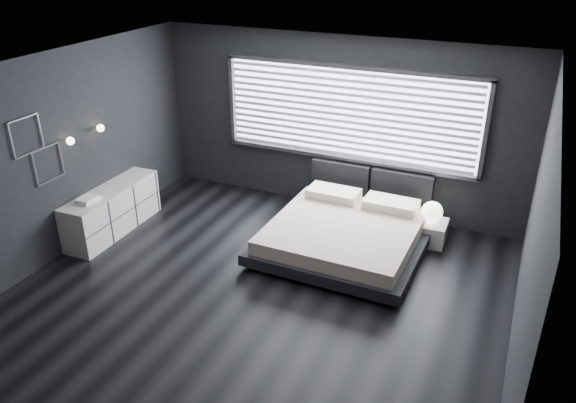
% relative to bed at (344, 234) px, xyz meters
% --- Properties ---
extents(room, '(6.04, 6.00, 2.80)m').
position_rel_bed_xyz_m(room, '(-0.64, -1.38, 1.13)').
color(room, black).
rests_on(room, ground).
extents(window, '(4.14, 0.09, 1.52)m').
position_rel_bed_xyz_m(window, '(-0.44, 1.31, 1.34)').
color(window, white).
rests_on(window, ground).
extents(headboard, '(1.96, 0.16, 0.52)m').
position_rel_bed_xyz_m(headboard, '(-0.00, 1.26, 0.30)').
color(headboard, black).
rests_on(headboard, ground).
extents(sconce_near, '(0.18, 0.11, 0.11)m').
position_rel_bed_xyz_m(sconce_near, '(-3.52, -1.33, 1.33)').
color(sconce_near, silver).
rests_on(sconce_near, ground).
extents(sconce_far, '(0.18, 0.11, 0.11)m').
position_rel_bed_xyz_m(sconce_far, '(-3.52, -0.73, 1.33)').
color(sconce_far, silver).
rests_on(sconce_far, ground).
extents(wall_art_upper, '(0.01, 0.48, 0.48)m').
position_rel_bed_xyz_m(wall_art_upper, '(-3.62, -1.93, 1.58)').
color(wall_art_upper, '#47474C').
rests_on(wall_art_upper, ground).
extents(wall_art_lower, '(0.01, 0.48, 0.48)m').
position_rel_bed_xyz_m(wall_art_lower, '(-3.62, -1.68, 1.11)').
color(wall_art_lower, '#47474C').
rests_on(wall_art_lower, ground).
extents(bed, '(2.26, 2.16, 0.58)m').
position_rel_bed_xyz_m(bed, '(0.00, 0.00, 0.00)').
color(bed, black).
rests_on(bed, ground).
extents(nightstand, '(0.58, 0.49, 0.33)m').
position_rel_bed_xyz_m(nightstand, '(1.02, 0.76, -0.10)').
color(nightstand, beige).
rests_on(nightstand, ground).
extents(orb_lamp, '(0.31, 0.31, 0.31)m').
position_rel_bed_xyz_m(orb_lamp, '(1.07, 0.78, 0.22)').
color(orb_lamp, white).
rests_on(orb_lamp, nightstand).
extents(dresser, '(0.53, 1.76, 0.70)m').
position_rel_bed_xyz_m(dresser, '(-3.42, -0.85, 0.08)').
color(dresser, beige).
rests_on(dresser, ground).
extents(book_stack, '(0.26, 0.33, 0.07)m').
position_rel_bed_xyz_m(book_stack, '(-3.41, -1.30, 0.46)').
color(book_stack, white).
rests_on(book_stack, dresser).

